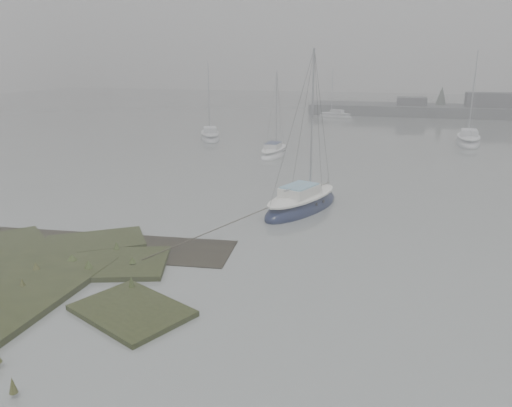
% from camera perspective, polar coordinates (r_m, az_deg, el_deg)
% --- Properties ---
extents(ground, '(160.00, 160.00, 0.00)m').
position_cam_1_polar(ground, '(44.39, 4.95, 6.22)').
color(ground, slate).
rests_on(ground, ground).
extents(sailboat_main, '(4.16, 6.58, 8.83)m').
position_cam_1_polar(sailboat_main, '(26.42, 5.24, -0.10)').
color(sailboat_main, '#0F1533').
rests_on(sailboat_main, ground).
extents(sailboat_white, '(1.88, 5.17, 7.20)m').
position_cam_1_polar(sailboat_white, '(41.17, 2.05, 5.80)').
color(sailboat_white, white).
rests_on(sailboat_white, ground).
extents(sailboat_far_a, '(3.94, 5.91, 7.96)m').
position_cam_1_polar(sailboat_far_a, '(49.82, -5.26, 7.59)').
color(sailboat_far_a, '#9DA2A6').
rests_on(sailboat_far_a, ground).
extents(sailboat_far_b, '(2.48, 6.54, 9.07)m').
position_cam_1_polar(sailboat_far_b, '(50.74, 23.07, 6.57)').
color(sailboat_far_b, '#B6BCC1').
rests_on(sailboat_far_b, ground).
extents(sailboat_far_c, '(5.10, 3.07, 6.84)m').
position_cam_1_polar(sailboat_far_c, '(69.37, 9.07, 9.86)').
color(sailboat_far_c, '#A2A6AC').
rests_on(sailboat_far_c, ground).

